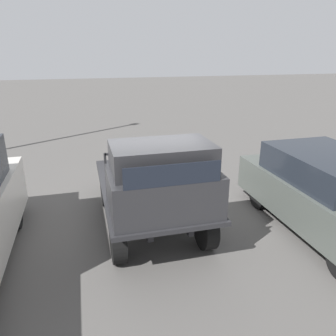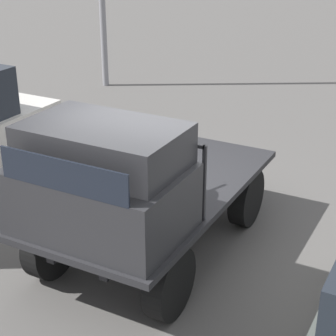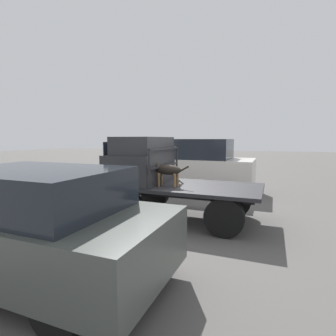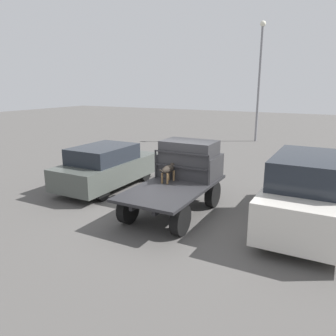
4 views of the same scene
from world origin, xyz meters
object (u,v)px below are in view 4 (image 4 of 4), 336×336
Objects in this scene: flatbed_truck at (173,194)px; dog at (169,169)px; parked_sedan at (107,166)px; parked_pickup_far at (309,192)px.

flatbed_truck is 3.57× the size of dog.
parked_sedan is at bearing 70.71° from flatbed_truck.
dog is 3.99m from parked_pickup_far.
dog is (0.36, 0.32, 0.65)m from flatbed_truck.
flatbed_truck is at bearing -107.86° from parked_sedan.
parked_pickup_far reaches higher than flatbed_truck.
parked_pickup_far reaches higher than parked_sedan.
dog is at bearing 42.40° from flatbed_truck.
dog reaches higher than flatbed_truck.
parked_sedan is at bearing 85.11° from parked_pickup_far.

